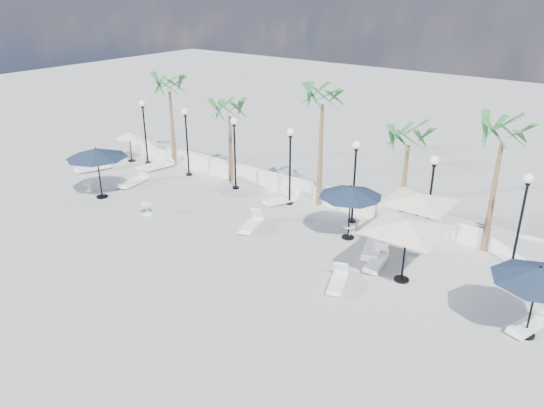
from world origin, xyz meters
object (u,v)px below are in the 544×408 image
Objects in this scene: lounger_3 at (252,224)px; parasol_navy_right at (539,275)px; lounger_6 at (376,261)px; lounger_8 at (530,324)px; lounger_1 at (157,165)px; lounger_7 at (373,246)px; parasol_navy_left at (96,153)px; lounger_4 at (280,200)px; lounger_0 at (93,166)px; lounger_5 at (338,281)px; lounger_2 at (133,181)px; parasol_cream_sq_a at (420,194)px; parasol_cream_sq_b at (408,220)px; parasol_cream_small at (129,135)px; parasol_navy_mid at (351,192)px.

parasol_navy_right is (11.70, -0.87, 1.96)m from lounger_3.
lounger_8 is (5.74, -0.79, -0.01)m from lounger_6.
lounger_1 is 15.00m from lounger_7.
parasol_navy_left reaches higher than lounger_1.
lounger_0 is at bearing -143.41° from lounger_4.
lounger_5 is 6.56m from parasol_navy_right.
lounger_0 reaches higher than lounger_5.
lounger_8 is at bearing -13.32° from lounger_2.
parasol_cream_sq_a is (1.12, 1.58, 2.04)m from lounger_7.
lounger_8 is at bearing -4.86° from parasol_cream_sq_b.
lounger_0 is 17.64m from lounger_7.
lounger_8 is 0.34× the size of parasol_cream_sq_b.
lounger_3 is 5.85m from lounger_5.
lounger_6 is (18.26, -0.26, -0.04)m from lounger_0.
lounger_0 is 24.11m from parasol_navy_right.
lounger_4 is 0.97× the size of lounger_6.
lounger_3 is at bearing -53.34° from lounger_4.
parasol_cream_small is at bearing 144.23° from lounger_5.
lounger_1 is 8.91m from lounger_4.
lounger_1 reaches higher than lounger_5.
parasol_navy_right is at bearing -10.42° from lounger_5.
lounger_2 is 4.45m from parasol_cream_small.
parasol_cream_sq_a is 3.04m from parasol_cream_sq_b.
lounger_4 is 0.34× the size of parasol_cream_sq_b.
parasol_cream_small is (-17.27, 1.79, 1.36)m from lounger_7.
lounger_2 is 20.43m from parasol_navy_right.
lounger_5 is 0.94× the size of lounger_6.
parasol_cream_small is at bearing -169.33° from lounger_8.
lounger_1 is 17.20m from parasol_cream_sq_b.
parasol_cream_sq_a is (-5.25, 3.32, 2.09)m from lounger_8.
parasol_navy_left is 1.09× the size of parasol_navy_right.
lounger_0 is at bearing -127.57° from lounger_1.
lounger_0 is 1.19× the size of lounger_8.
lounger_3 is 0.97× the size of parasol_cream_small.
parasol_navy_left is 0.57× the size of parasol_cream_sq_b.
lounger_8 is (11.71, -0.50, -0.00)m from lounger_3.
parasol_navy_mid is (4.56, -1.30, 1.93)m from lounger_4.
lounger_7 is (-0.19, 3.15, 0.06)m from lounger_5.
parasol_cream_sq_b is at bearing 170.53° from parasol_navy_right.
lounger_4 is 8.78m from parasol_cream_sq_b.
parasol_navy_mid is at bearing -157.52° from parasol_cream_sq_a.
parasol_navy_left reaches higher than lounger_5.
lounger_8 is 1.99m from parasol_navy_right.
lounger_1 reaches higher than lounger_0.
parasol_cream_small is (-15.83, 1.28, -0.51)m from parasol_navy_mid.
lounger_7 is 17.42m from parasol_cream_small.
lounger_1 is 15.77m from lounger_6.
lounger_8 is at bearing -7.16° from lounger_5.
parasol_navy_left is at bearing 159.28° from lounger_5.
parasol_navy_mid is at bearing 23.48° from lounger_0.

